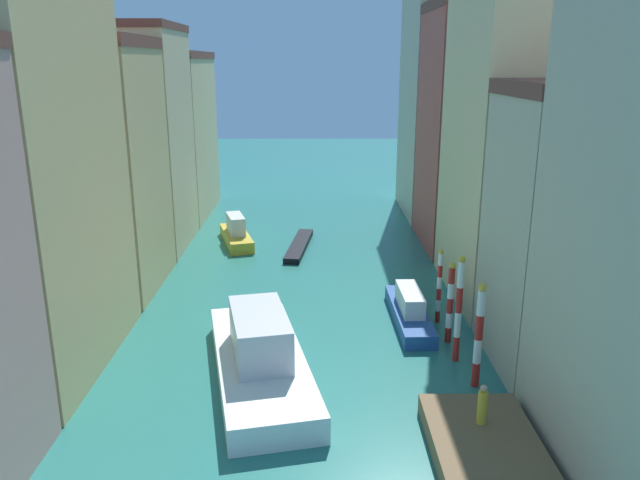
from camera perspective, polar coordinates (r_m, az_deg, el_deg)
ground_plane at (r=40.59m, az=-1.50°, el=-3.71°), size 154.00×154.00×0.00m
building_left_1 at (r=29.99m, az=-26.55°, el=8.10°), size 6.44×11.41×20.94m
building_left_2 at (r=39.94m, az=-19.67°, el=6.39°), size 6.44×8.89×15.31m
building_left_3 at (r=48.45m, az=-16.31°, el=8.99°), size 6.44×8.89×16.52m
building_left_4 at (r=58.78m, az=-13.49°, el=9.47°), size 6.44×12.12×14.71m
building_right_1 at (r=29.93m, az=22.26°, el=0.91°), size 6.44×7.19×13.10m
building_right_2 at (r=37.71m, az=17.72°, el=11.12°), size 6.44×10.86×21.92m
building_right_3 at (r=48.15m, az=13.63°, el=10.13°), size 6.44×9.85×18.16m
building_right_4 at (r=58.42m, az=11.24°, el=13.19°), size 6.44×11.25×22.07m
waterfront_dock at (r=23.79m, az=15.48°, el=-18.90°), size 3.88×7.40×0.77m
person_on_dock at (r=24.48m, az=14.84°, el=-14.63°), size 0.36×0.36×1.59m
mooring_pole_0 at (r=27.77m, az=14.52°, el=-8.49°), size 0.38×0.38×4.85m
mooring_pole_1 at (r=29.75m, az=12.75°, el=-6.20°), size 0.34×0.34×5.29m
mooring_pole_2 at (r=31.80m, az=11.98°, el=-5.62°), size 0.35×0.35×4.30m
mooring_pole_3 at (r=34.07m, az=11.01°, el=-4.17°), size 0.28×0.28×4.20m
vaporetto_white at (r=28.34m, az=-5.56°, el=-10.68°), size 6.12×12.02×3.15m
gondola_black at (r=47.31m, az=-1.95°, el=-0.51°), size 2.13×8.18×0.44m
motorboat_0 at (r=34.42m, az=8.30°, el=-6.47°), size 1.87×7.36×1.85m
motorboat_1 at (r=48.83m, az=-7.79°, el=0.59°), size 3.44×6.65×2.30m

